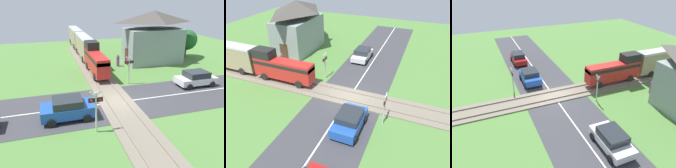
% 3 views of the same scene
% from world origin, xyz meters
% --- Properties ---
extents(ground_plane, '(60.00, 60.00, 0.00)m').
position_xyz_m(ground_plane, '(0.00, 0.00, 0.00)').
color(ground_plane, '#4C7A38').
extents(road_surface, '(48.00, 6.40, 0.02)m').
position_xyz_m(road_surface, '(0.00, 0.00, 0.01)').
color(road_surface, '#38383D').
rests_on(road_surface, ground_plane).
extents(track_bed, '(2.80, 48.00, 0.24)m').
position_xyz_m(track_bed, '(0.00, 0.00, 0.07)').
color(track_bed, '#756B5B').
rests_on(track_bed, ground_plane).
extents(train, '(1.58, 23.57, 3.18)m').
position_xyz_m(train, '(0.00, 15.88, 1.89)').
color(train, red).
rests_on(train, track_bed).
extents(car_near_crossing, '(3.66, 2.03, 1.54)m').
position_xyz_m(car_near_crossing, '(-4.01, -1.44, 0.81)').
color(car_near_crossing, '#1E4CA8').
rests_on(car_near_crossing, ground_plane).
extents(car_far_side, '(3.84, 1.98, 1.46)m').
position_xyz_m(car_far_side, '(8.58, 1.44, 0.77)').
color(car_far_side, silver).
rests_on(car_far_side, ground_plane).
extents(crossing_signal_west_approach, '(0.90, 0.18, 2.86)m').
position_xyz_m(crossing_signal_west_approach, '(-2.47, -3.69, 1.85)').
color(crossing_signal_west_approach, '#B7B7B7').
rests_on(crossing_signal_west_approach, ground_plane).
extents(crossing_signal_east_approach, '(0.90, 0.18, 2.86)m').
position_xyz_m(crossing_signal_east_approach, '(2.47, 3.69, 1.85)').
color(crossing_signal_east_approach, '#B7B7B7').
rests_on(crossing_signal_east_approach, ground_plane).
extents(station_building, '(7.68, 4.50, 6.62)m').
position_xyz_m(station_building, '(8.28, 10.42, 3.23)').
color(station_building, gray).
rests_on(station_building, ground_plane).
extents(pedestrian_by_station, '(0.37, 0.37, 1.51)m').
position_xyz_m(pedestrian_by_station, '(3.38, 9.88, 0.69)').
color(pedestrian_by_station, '#7F3D84').
rests_on(pedestrian_by_station, ground_plane).
extents(tree_by_station, '(2.89, 2.89, 3.93)m').
position_xyz_m(tree_by_station, '(14.34, 11.72, 2.47)').
color(tree_by_station, brown).
rests_on(tree_by_station, ground_plane).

